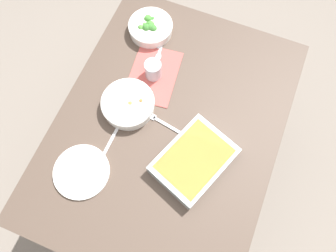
{
  "coord_description": "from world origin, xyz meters",
  "views": [
    {
      "loc": [
        -0.44,
        -0.18,
        1.99
      ],
      "look_at": [
        0.0,
        0.0,
        0.74
      ],
      "focal_mm": 34.76,
      "sensor_mm": 36.0,
      "label": 1
    }
  ],
  "objects_px": {
    "baking_dish": "(194,160)",
    "spoon_by_stew": "(115,132)",
    "side_plate": "(82,172)",
    "spoon_by_broccoli": "(154,38)",
    "stew_bowl": "(128,104)",
    "fork_on_table": "(161,122)",
    "drink_cup": "(153,70)",
    "spoon_spare": "(160,49)",
    "broccoli_bowl": "(150,27)"
  },
  "relations": [
    {
      "from": "stew_bowl",
      "to": "spoon_by_stew",
      "type": "xyz_separation_m",
      "value": [
        -0.12,
        0.0,
        -0.03
      ]
    },
    {
      "from": "broccoli_bowl",
      "to": "spoon_by_broccoli",
      "type": "relative_size",
      "value": 1.47
    },
    {
      "from": "stew_bowl",
      "to": "spoon_by_stew",
      "type": "height_order",
      "value": "stew_bowl"
    },
    {
      "from": "spoon_by_stew",
      "to": "fork_on_table",
      "type": "xyz_separation_m",
      "value": [
        0.11,
        -0.16,
        -0.0
      ]
    },
    {
      "from": "stew_bowl",
      "to": "spoon_spare",
      "type": "relative_size",
      "value": 1.26
    },
    {
      "from": "side_plate",
      "to": "spoon_by_broccoli",
      "type": "bearing_deg",
      "value": -1.8
    },
    {
      "from": "stew_bowl",
      "to": "spoon_spare",
      "type": "bearing_deg",
      "value": -2.52
    },
    {
      "from": "baking_dish",
      "to": "spoon_by_stew",
      "type": "distance_m",
      "value": 0.34
    },
    {
      "from": "baking_dish",
      "to": "drink_cup",
      "type": "height_order",
      "value": "drink_cup"
    },
    {
      "from": "side_plate",
      "to": "fork_on_table",
      "type": "bearing_deg",
      "value": -33.72
    },
    {
      "from": "spoon_by_broccoli",
      "to": "fork_on_table",
      "type": "relative_size",
      "value": 0.78
    },
    {
      "from": "side_plate",
      "to": "broccoli_bowl",
      "type": "bearing_deg",
      "value": 0.81
    },
    {
      "from": "spoon_spare",
      "to": "fork_on_table",
      "type": "height_order",
      "value": "spoon_spare"
    },
    {
      "from": "broccoli_bowl",
      "to": "drink_cup",
      "type": "bearing_deg",
      "value": -153.75
    },
    {
      "from": "stew_bowl",
      "to": "spoon_spare",
      "type": "distance_m",
      "value": 0.31
    },
    {
      "from": "spoon_by_stew",
      "to": "baking_dish",
      "type": "bearing_deg",
      "value": -89.51
    },
    {
      "from": "drink_cup",
      "to": "spoon_by_broccoli",
      "type": "xyz_separation_m",
      "value": [
        0.18,
        0.07,
        -0.03
      ]
    },
    {
      "from": "side_plate",
      "to": "fork_on_table",
      "type": "height_order",
      "value": "side_plate"
    },
    {
      "from": "spoon_by_stew",
      "to": "spoon_spare",
      "type": "bearing_deg",
      "value": -2.31
    },
    {
      "from": "baking_dish",
      "to": "fork_on_table",
      "type": "relative_size",
      "value": 2.02
    },
    {
      "from": "spoon_by_stew",
      "to": "fork_on_table",
      "type": "height_order",
      "value": "spoon_by_stew"
    },
    {
      "from": "spoon_by_stew",
      "to": "fork_on_table",
      "type": "distance_m",
      "value": 0.19
    },
    {
      "from": "side_plate",
      "to": "spoon_spare",
      "type": "bearing_deg",
      "value": -6.23
    },
    {
      "from": "stew_bowl",
      "to": "side_plate",
      "type": "relative_size",
      "value": 1.01
    },
    {
      "from": "baking_dish",
      "to": "spoon_by_broccoli",
      "type": "height_order",
      "value": "baking_dish"
    },
    {
      "from": "spoon_spare",
      "to": "fork_on_table",
      "type": "bearing_deg",
      "value": -156.87
    },
    {
      "from": "spoon_by_stew",
      "to": "spoon_by_broccoli",
      "type": "bearing_deg",
      "value": 3.6
    },
    {
      "from": "broccoli_bowl",
      "to": "side_plate",
      "type": "height_order",
      "value": "broccoli_bowl"
    },
    {
      "from": "stew_bowl",
      "to": "broccoli_bowl",
      "type": "xyz_separation_m",
      "value": [
        0.39,
        0.07,
        -0.0
      ]
    },
    {
      "from": "side_plate",
      "to": "spoon_by_stew",
      "type": "distance_m",
      "value": 0.2
    },
    {
      "from": "baking_dish",
      "to": "spoon_by_broccoli",
      "type": "xyz_separation_m",
      "value": [
        0.48,
        0.37,
        -0.03
      ]
    },
    {
      "from": "stew_bowl",
      "to": "spoon_by_stew",
      "type": "relative_size",
      "value": 1.26
    },
    {
      "from": "drink_cup",
      "to": "spoon_spare",
      "type": "distance_m",
      "value": 0.14
    },
    {
      "from": "side_plate",
      "to": "fork_on_table",
      "type": "xyz_separation_m",
      "value": [
        0.31,
        -0.21,
        -0.0
      ]
    },
    {
      "from": "baking_dish",
      "to": "spoon_spare",
      "type": "xyz_separation_m",
      "value": [
        0.43,
        0.32,
        -0.03
      ]
    },
    {
      "from": "side_plate",
      "to": "spoon_by_broccoli",
      "type": "relative_size",
      "value": 1.59
    },
    {
      "from": "baking_dish",
      "to": "side_plate",
      "type": "bearing_deg",
      "value": 117.12
    },
    {
      "from": "stew_bowl",
      "to": "drink_cup",
      "type": "distance_m",
      "value": 0.19
    },
    {
      "from": "side_plate",
      "to": "spoon_spare",
      "type": "distance_m",
      "value": 0.64
    },
    {
      "from": "spoon_spare",
      "to": "broccoli_bowl",
      "type": "bearing_deg",
      "value": 46.63
    },
    {
      "from": "broccoli_bowl",
      "to": "spoon_by_stew",
      "type": "bearing_deg",
      "value": -173.14
    },
    {
      "from": "stew_bowl",
      "to": "broccoli_bowl",
      "type": "height_order",
      "value": "broccoli_bowl"
    },
    {
      "from": "spoon_by_broccoli",
      "to": "spoon_spare",
      "type": "xyz_separation_m",
      "value": [
        -0.04,
        -0.05,
        0.0
      ]
    },
    {
      "from": "stew_bowl",
      "to": "baking_dish",
      "type": "distance_m",
      "value": 0.36
    },
    {
      "from": "stew_bowl",
      "to": "fork_on_table",
      "type": "distance_m",
      "value": 0.16
    },
    {
      "from": "drink_cup",
      "to": "spoon_by_stew",
      "type": "xyz_separation_m",
      "value": [
        -0.31,
        0.04,
        -0.03
      ]
    },
    {
      "from": "spoon_by_broccoli",
      "to": "drink_cup",
      "type": "bearing_deg",
      "value": -158.25
    },
    {
      "from": "drink_cup",
      "to": "fork_on_table",
      "type": "bearing_deg",
      "value": -148.96
    },
    {
      "from": "spoon_spare",
      "to": "fork_on_table",
      "type": "relative_size",
      "value": 0.99
    },
    {
      "from": "spoon_by_broccoli",
      "to": "fork_on_table",
      "type": "distance_m",
      "value": 0.41
    }
  ]
}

